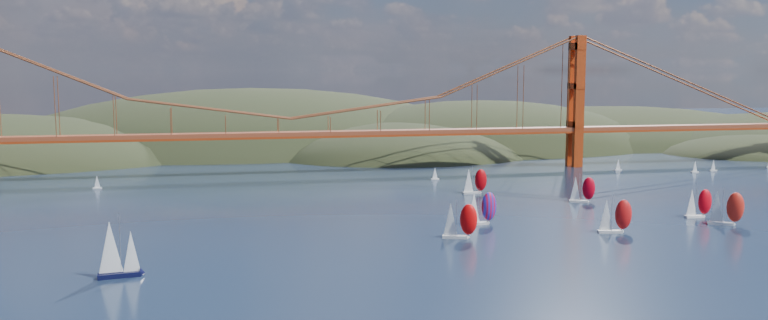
{
  "coord_description": "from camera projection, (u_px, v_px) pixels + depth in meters",
  "views": [
    {
      "loc": [
        -26.55,
        -111.75,
        40.63
      ],
      "look_at": [
        17.45,
        90.0,
        15.82
      ],
      "focal_mm": 35.0,
      "sensor_mm": 36.0,
      "label": 1
    }
  ],
  "objects": [
    {
      "name": "distant_boat_3",
      "position": [
        97.0,
        182.0,
        257.36
      ],
      "size": [
        3.0,
        2.0,
        4.7
      ],
      "color": "silver",
      "rests_on": "ground"
    },
    {
      "name": "distant_boat_6",
      "position": [
        713.0,
        165.0,
        302.56
      ],
      "size": [
        3.0,
        2.0,
        4.7
      ],
      "color": "silver",
      "rests_on": "ground"
    },
    {
      "name": "racer_3",
      "position": [
        582.0,
        189.0,
        230.95
      ],
      "size": [
        8.02,
        4.91,
        8.97
      ],
      "rotation": [
        0.0,
        0.0,
        -0.31
      ],
      "color": "silver",
      "rests_on": "ground"
    },
    {
      "name": "distant_boat_8",
      "position": [
        435.0,
        173.0,
        278.75
      ],
      "size": [
        3.0,
        2.0,
        4.7
      ],
      "color": "silver",
      "rests_on": "ground"
    },
    {
      "name": "racer_rwb",
      "position": [
        481.0,
        207.0,
        197.48
      ],
      "size": [
        8.61,
        3.84,
        9.75
      ],
      "rotation": [
        0.0,
        0.0,
        0.1
      ],
      "color": "silver",
      "rests_on": "ground"
    },
    {
      "name": "distant_boat_5",
      "position": [
        695.0,
        167.0,
        298.03
      ],
      "size": [
        3.0,
        2.0,
        4.7
      ],
      "color": "silver",
      "rests_on": "ground"
    },
    {
      "name": "headlands",
      "position": [
        359.0,
        170.0,
        399.82
      ],
      "size": [
        725.0,
        225.0,
        96.0
      ],
      "color": "black",
      "rests_on": "ground"
    },
    {
      "name": "racer_2",
      "position": [
        726.0,
        207.0,
        196.79
      ],
      "size": [
        8.91,
        6.8,
        10.07
      ],
      "rotation": [
        0.0,
        0.0,
        -0.5
      ],
      "color": "white",
      "rests_on": "ground"
    },
    {
      "name": "sloop_navy",
      "position": [
        116.0,
        250.0,
        146.88
      ],
      "size": [
        8.38,
        5.11,
        12.63
      ],
      "rotation": [
        0.0,
        0.0,
        0.14
      ],
      "color": "black",
      "rests_on": "ground"
    },
    {
      "name": "bridge",
      "position": [
        286.0,
        92.0,
        289.27
      ],
      "size": [
        552.0,
        12.0,
        55.0
      ],
      "color": "brown",
      "rests_on": "ground"
    },
    {
      "name": "distant_boat_4",
      "position": [
        618.0,
        165.0,
        304.71
      ],
      "size": [
        3.0,
        2.0,
        4.7
      ],
      "color": "silver",
      "rests_on": "ground"
    },
    {
      "name": "racer_4",
      "position": [
        698.0,
        202.0,
        207.02
      ],
      "size": [
        7.81,
        3.18,
        8.99
      ],
      "rotation": [
        0.0,
        0.0,
        -0.02
      ],
      "color": "white",
      "rests_on": "ground"
    },
    {
      "name": "racer_5",
      "position": [
        474.0,
        181.0,
        246.84
      ],
      "size": [
        8.07,
        3.27,
        9.31
      ],
      "rotation": [
        0.0,
        0.0,
        -0.02
      ],
      "color": "silver",
      "rests_on": "ground"
    },
    {
      "name": "racer_1",
      "position": [
        614.0,
        215.0,
        187.26
      ],
      "size": [
        8.6,
        4.47,
        9.65
      ],
      "rotation": [
        0.0,
        0.0,
        -0.19
      ],
      "color": "silver",
      "rests_on": "ground"
    },
    {
      "name": "racer_0",
      "position": [
        459.0,
        220.0,
        181.22
      ],
      "size": [
        8.67,
        5.52,
        9.7
      ],
      "rotation": [
        0.0,
        0.0,
        -0.34
      ],
      "color": "silver",
      "rests_on": "ground"
    }
  ]
}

